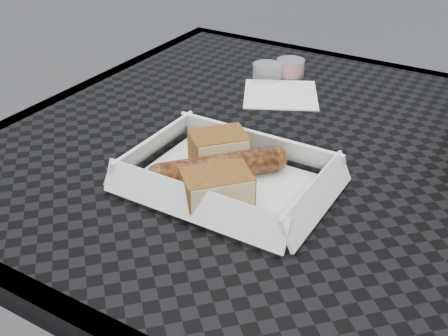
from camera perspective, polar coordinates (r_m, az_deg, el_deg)
name	(u,v)px	position (r m, az deg, el deg)	size (l,w,h in m)	color
patio_table	(278,189)	(0.83, 5.56, -2.15)	(0.80, 0.80, 0.74)	black
food_tray	(228,184)	(0.70, 0.42, -1.61)	(0.22, 0.15, 0.00)	white
bratwurst	(219,168)	(0.69, -0.54, 0.04)	(0.13, 0.14, 0.03)	brown
bread_near	(219,149)	(0.72, -0.56, 1.93)	(0.07, 0.05, 0.04)	brown
bread_far	(217,188)	(0.65, -0.75, -2.06)	(0.08, 0.05, 0.04)	brown
veg_garnish	(243,214)	(0.64, 1.97, -4.64)	(0.03, 0.03, 0.00)	#DD4709
napkin	(281,94)	(0.95, 5.76, 7.46)	(0.12, 0.12, 0.00)	white
condiment_cup_sauce	(290,68)	(1.02, 6.75, 10.06)	(0.05, 0.05, 0.03)	maroon
condiment_cup_empty	(267,72)	(1.00, 4.38, 9.67)	(0.05, 0.05, 0.03)	silver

